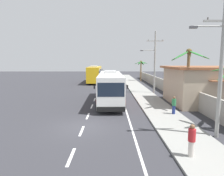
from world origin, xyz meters
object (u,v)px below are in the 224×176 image
object	(u,v)px
motorcycle_beside_bus	(124,88)
utility_pole_nearest	(221,62)
palm_third	(188,66)
pedestrian_midwalk	(192,140)
utility_pole_mid	(154,61)
pedestrian_near_kerb	(174,105)
coach_bus_foreground	(110,86)
palm_second	(141,66)
coach_bus_far_lane	(95,74)

from	to	relation	value
motorcycle_beside_bus	utility_pole_nearest	distance (m)	20.40
utility_pole_nearest	palm_third	size ratio (longest dim) A/B	1.49
pedestrian_midwalk	utility_pole_mid	distance (m)	20.94
pedestrian_near_kerb	palm_third	size ratio (longest dim) A/B	0.26
utility_pole_nearest	utility_pole_mid	bearing A→B (deg)	90.82
motorcycle_beside_bus	coach_bus_foreground	bearing A→B (deg)	-104.58
palm_second	coach_bus_foreground	bearing A→B (deg)	-106.36
motorcycle_beside_bus	utility_pole_mid	bearing A→B (deg)	-23.96
coach_bus_far_lane	utility_pole_mid	world-z (taller)	utility_pole_mid
motorcycle_beside_bus	pedestrian_near_kerb	size ratio (longest dim) A/B	1.23
coach_bus_far_lane	palm_third	distance (m)	27.78
coach_bus_far_lane	pedestrian_near_kerb	size ratio (longest dim) A/B	7.04
coach_bus_foreground	pedestrian_near_kerb	bearing A→B (deg)	-45.98
motorcycle_beside_bus	pedestrian_near_kerb	xyz separation A→B (m)	(3.49, -14.26, 0.33)
pedestrian_near_kerb	utility_pole_nearest	size ratio (longest dim) A/B	0.18
coach_bus_foreground	pedestrian_near_kerb	world-z (taller)	coach_bus_foreground
coach_bus_foreground	pedestrian_near_kerb	size ratio (longest dim) A/B	7.50
pedestrian_near_kerb	pedestrian_midwalk	world-z (taller)	pedestrian_midwalk
coach_bus_foreground	utility_pole_nearest	world-z (taller)	utility_pole_nearest
utility_pole_nearest	pedestrian_near_kerb	bearing A→B (deg)	101.63
coach_bus_far_lane	palm_second	distance (m)	11.53
pedestrian_near_kerb	palm_second	world-z (taller)	palm_second
utility_pole_mid	palm_third	xyz separation A→B (m)	(1.15, -10.18, -0.48)
coach_bus_far_lane	utility_pole_nearest	distance (m)	34.36
palm_third	coach_bus_foreground	bearing A→B (deg)	154.13
motorcycle_beside_bus	utility_pole_mid	xyz separation A→B (m)	(4.30, -1.91, 4.23)
coach_bus_foreground	coach_bus_far_lane	world-z (taller)	coach_bus_far_lane
utility_pole_nearest	palm_second	bearing A→B (deg)	89.03
coach_bus_far_lane	palm_third	bearing A→B (deg)	-66.14
pedestrian_midwalk	palm_third	bearing A→B (deg)	-100.24
pedestrian_midwalk	utility_pole_mid	world-z (taller)	utility_pole_mid
pedestrian_midwalk	palm_second	xyz separation A→B (m)	(3.34, 38.97, 2.57)
coach_bus_far_lane	motorcycle_beside_bus	distance (m)	14.47
utility_pole_nearest	pedestrian_midwalk	bearing A→B (deg)	-133.36
coach_bus_far_lane	pedestrian_midwalk	world-z (taller)	coach_bus_far_lane
coach_bus_far_lane	utility_pole_mid	size ratio (longest dim) A/B	1.23
coach_bus_foreground	pedestrian_near_kerb	distance (m)	8.21
utility_pole_mid	utility_pole_nearest	bearing A→B (deg)	-89.18
palm_second	pedestrian_near_kerb	bearing A→B (deg)	-93.11
pedestrian_midwalk	utility_pole_nearest	distance (m)	5.50
utility_pole_nearest	palm_third	distance (m)	7.42
motorcycle_beside_bus	pedestrian_midwalk	size ratio (longest dim) A/B	1.19
utility_pole_nearest	palm_second	size ratio (longest dim) A/B	1.81
motorcycle_beside_bus	coach_bus_far_lane	bearing A→B (deg)	113.47
utility_pole_nearest	motorcycle_beside_bus	bearing A→B (deg)	103.18
coach_bus_far_lane	palm_second	size ratio (longest dim) A/B	2.26
coach_bus_far_lane	palm_third	size ratio (longest dim) A/B	1.86
coach_bus_far_lane	pedestrian_midwalk	size ratio (longest dim) A/B	6.82
pedestrian_near_kerb	coach_bus_foreground	bearing A→B (deg)	162.17
coach_bus_foreground	utility_pole_mid	size ratio (longest dim) A/B	1.31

